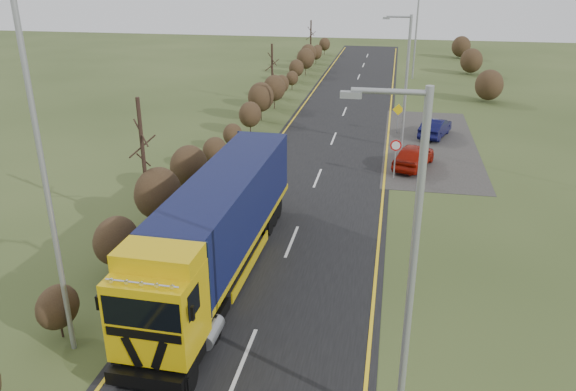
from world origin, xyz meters
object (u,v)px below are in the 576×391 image
(speed_sign, at_px, (395,152))
(lorry, at_px, (219,223))
(streetlight_near, at_px, (408,261))
(car_blue_sedan, at_px, (435,128))
(car_red_hatchback, at_px, (414,156))

(speed_sign, bearing_deg, lorry, -117.63)
(lorry, relative_size, streetlight_near, 1.59)
(car_blue_sedan, relative_size, speed_sign, 1.76)
(lorry, height_order, speed_sign, lorry)
(lorry, bearing_deg, streetlight_near, -43.53)
(car_blue_sedan, distance_m, speed_sign, 9.43)
(car_red_hatchback, height_order, car_blue_sedan, car_red_hatchback)
(lorry, relative_size, speed_sign, 6.24)
(speed_sign, bearing_deg, car_blue_sedan, 73.40)
(streetlight_near, bearing_deg, car_red_hatchback, 87.79)
(car_blue_sedan, bearing_deg, speed_sign, 91.18)
(car_blue_sedan, xyz_separation_m, streetlight_near, (-2.39, -27.66, 4.20))
(car_red_hatchback, distance_m, streetlight_near, 21.19)
(lorry, distance_m, car_red_hatchback, 16.11)
(lorry, relative_size, car_blue_sedan, 3.54)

